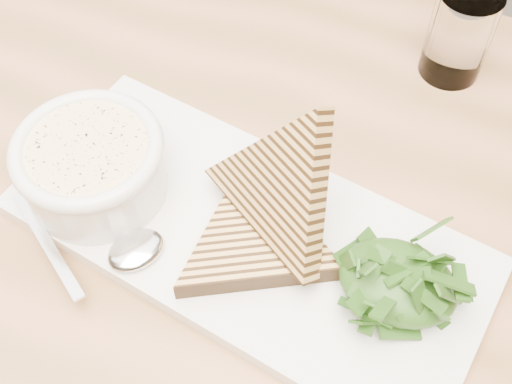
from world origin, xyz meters
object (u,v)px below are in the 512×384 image
at_px(soup_bowl, 94,171).
at_px(glass_near, 459,35).
at_px(table_top, 306,239).
at_px(platter, 247,235).

bearing_deg(soup_bowl, glass_near, 49.41).
bearing_deg(glass_near, soup_bowl, -130.59).
bearing_deg(soup_bowl, table_top, 13.80).
relative_size(platter, glass_near, 4.25).
distance_m(table_top, glass_near, 0.27).
bearing_deg(glass_near, platter, -111.44).
bearing_deg(platter, glass_near, 68.56).
bearing_deg(table_top, soup_bowl, -166.20).
relative_size(soup_bowl, glass_near, 1.27).
relative_size(platter, soup_bowl, 3.35).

